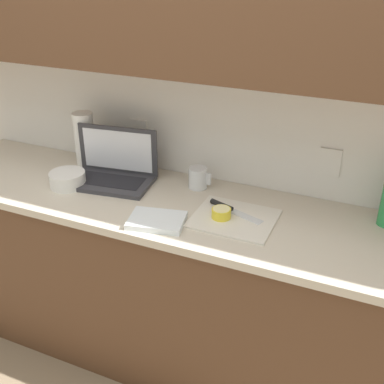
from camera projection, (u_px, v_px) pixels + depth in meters
The scene contains 11 objects.
ground_plane at pixel (162, 348), 2.51m from camera, with size 12.00×12.00×0.00m, color #847056.
wall_back at pixel (175, 31), 1.98m from camera, with size 5.20×0.38×2.60m.
counter_unit at pixel (155, 277), 2.31m from camera, with size 2.29×0.59×0.88m.
laptop at pixel (113, 169), 2.25m from camera, with size 0.41×0.28×0.24m.
cutting_board at pixel (234, 218), 1.95m from camera, with size 0.33×0.28×0.01m, color silver.
knife at pixel (227, 208), 2.00m from camera, with size 0.25×0.11×0.02m.
lemon_half_cut at pixel (221, 213), 1.94m from camera, with size 0.08×0.08×0.04m.
measuring_cup at pixel (198, 178), 2.19m from camera, with size 0.11×0.09×0.10m.
bowl_white at pixel (68, 179), 2.20m from camera, with size 0.16×0.16×0.07m.
paper_towel_roll at pixel (85, 140), 2.36m from camera, with size 0.10×0.10×0.28m.
dish_towel at pixel (157, 221), 1.92m from camera, with size 0.22×0.16×0.02m, color white.
Camera 1 is at (0.89, -1.63, 1.88)m, focal length 45.00 mm.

